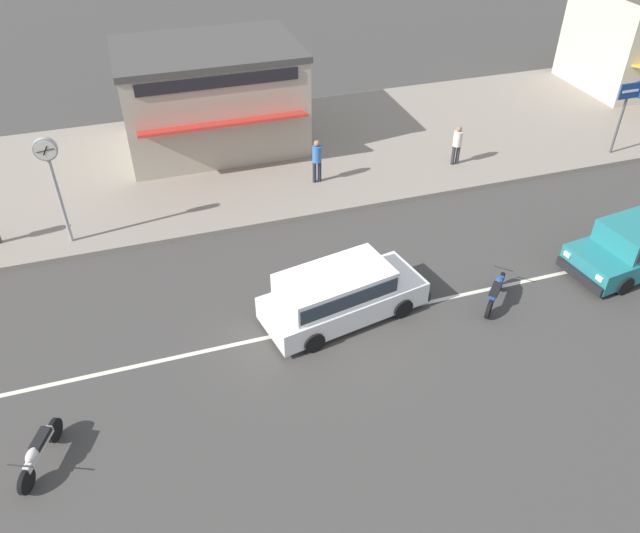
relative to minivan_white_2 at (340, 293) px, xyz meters
The scene contains 11 objects.
ground_plane 0.91m from the minivan_white_2, 129.05° to the right, with size 160.00×160.00×0.00m, color #423F3D.
lane_centre_stripe 0.90m from the minivan_white_2, 129.05° to the right, with size 50.40×0.14×0.01m, color silver.
kerb_strip 10.16m from the minivan_white_2, 91.17° to the left, with size 68.00×10.00×0.15m, color gray.
minivan_white_2 is the anchor object (origin of this frame).
motorcycle_1 4.59m from the minivan_white_2, 10.30° to the right, with size 1.44×1.47×0.80m.
motorcycle_2 8.31m from the minivan_white_2, 161.39° to the right, with size 0.95×1.77×0.80m.
street_clock 9.61m from the minivan_white_2, 140.16° to the left, with size 0.70×0.22×3.65m.
arrow_signboard 15.53m from the minivan_white_2, 22.37° to the left, with size 1.29×0.68×2.96m.
pedestrian_near_clock 7.47m from the minivan_white_2, 77.30° to the left, with size 0.34×0.34×1.69m.
pedestrian_far_end 10.07m from the minivan_white_2, 43.89° to the left, with size 0.34×0.34×1.59m.
shopfront_mid_block 11.90m from the minivan_white_2, 96.83° to the left, with size 7.08×5.75×4.04m.
Camera 1 is at (-4.38, -12.23, 11.84)m, focal length 35.00 mm.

